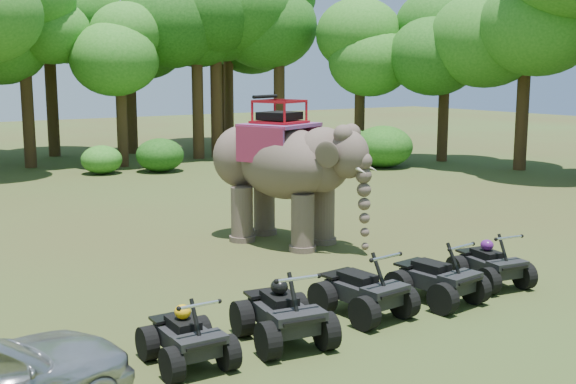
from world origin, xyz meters
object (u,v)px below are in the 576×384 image
Objects in this scene: atv_3 at (437,271)px; atv_1 at (283,305)px; atv_2 at (363,282)px; atv_4 at (491,258)px; elephant at (282,170)px; atv_0 at (187,329)px.

atv_1 is at bearing 175.68° from atv_3.
atv_4 is (3.51, -0.00, -0.05)m from atv_2.
atv_1 reaches higher than atv_4.
atv_4 is at bearing -96.83° from elephant.
elephant is at bearing 114.40° from atv_4.
atv_1 is (-3.94, -5.99, -1.28)m from elephant.
atv_1 is (1.76, -0.05, 0.08)m from atv_0.
elephant is 6.17m from atv_2.
atv_1 is 3.71m from atv_3.
atv_3 is (5.47, 0.05, 0.06)m from atv_0.
atv_1 reaches higher than atv_3.
atv_0 is at bearing 174.60° from atv_3.
atv_2 is (1.98, 0.29, -0.01)m from atv_1.
atv_0 is 0.97× the size of atv_4.
atv_2 is (-1.96, -5.71, -1.29)m from elephant.
elephant is at bearing 48.44° from atv_0.
elephant is at bearing 66.21° from atv_2.
atv_3 is (3.71, 0.11, -0.02)m from atv_1.
atv_1 reaches higher than atv_2.
atv_1 is at bearing 0.50° from atv_0.
elephant is at bearing 81.83° from atv_3.
atv_3 is 1.79m from atv_4.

